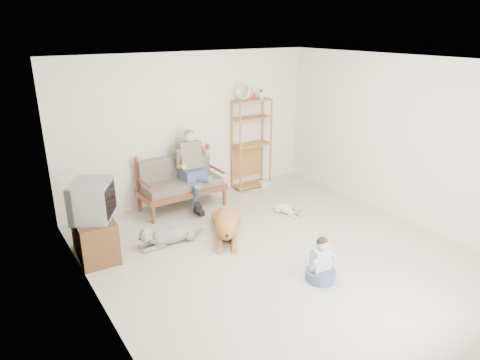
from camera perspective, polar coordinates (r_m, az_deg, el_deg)
floor at (r=6.28m, az=5.58°, el=-10.03°), size 5.50×5.50×0.00m
ceiling at (r=5.46m, az=6.56°, el=15.35°), size 5.50×5.50×0.00m
wall_back at (r=7.96m, az=-6.57°, el=6.94°), size 5.00×0.00×5.00m
wall_left at (r=4.66m, az=-18.70°, el=-3.60°), size 0.00×5.50×5.50m
wall_right at (r=7.51m, az=21.11°, el=4.92°), size 0.00×5.50×5.50m
loveseat at (r=7.73m, az=-7.98°, el=-0.22°), size 1.51×0.72×0.95m
man at (r=7.57m, az=-6.09°, el=0.75°), size 0.54×0.77×1.24m
etagere at (r=8.51m, az=1.57°, el=4.92°), size 0.80×0.35×2.09m
book_stack at (r=8.77m, az=3.30°, el=-0.51°), size 0.21×0.16×0.13m
tv_stand at (r=6.47m, az=-18.88°, el=-7.14°), size 0.55×0.93×0.60m
crt_tv at (r=6.22m, az=-19.09°, el=-2.55°), size 0.75×0.80×0.53m
wall_outlet at (r=7.81m, az=-14.42°, el=-1.93°), size 0.12×0.02×0.08m
golden_retriever at (r=6.73m, az=-1.80°, el=-5.92°), size 0.90×1.38×0.47m
shaggy_dog at (r=6.60m, az=-9.69°, el=-7.33°), size 1.14×0.27×0.34m
terrier at (r=7.53m, az=6.59°, el=-3.86°), size 0.29×0.65×0.25m
child at (r=5.71m, az=10.73°, el=-11.01°), size 0.39×0.39×0.62m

